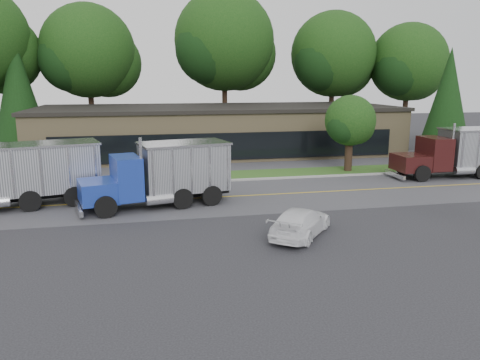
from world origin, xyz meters
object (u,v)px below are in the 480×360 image
(dump_truck_blue, at_px, (164,173))
(dump_truck_maroon, at_px, (464,151))
(dump_truck_red, at_px, (11,175))
(rally_car, at_px, (300,222))

(dump_truck_blue, bearing_deg, dump_truck_maroon, 176.80)
(dump_truck_blue, height_order, dump_truck_maroon, same)
(dump_truck_red, bearing_deg, dump_truck_maroon, 170.41)
(dump_truck_red, height_order, dump_truck_blue, same)
(dump_truck_red, height_order, dump_truck_maroon, same)
(dump_truck_maroon, distance_m, rally_car, 18.35)
(dump_truck_red, relative_size, dump_truck_blue, 1.30)
(dump_truck_red, bearing_deg, rally_car, 136.55)
(dump_truck_blue, bearing_deg, dump_truck_red, -20.33)
(dump_truck_blue, xyz_separation_m, rally_car, (5.50, -6.36, -1.19))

